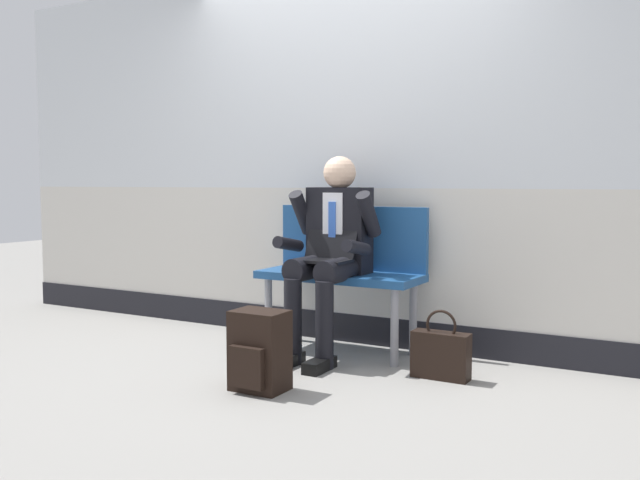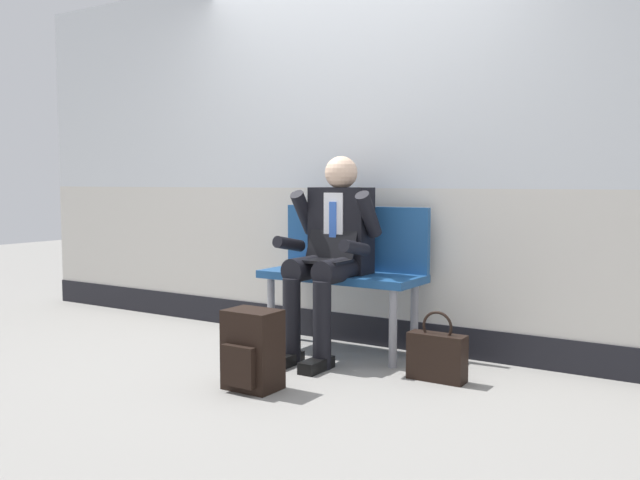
{
  "view_description": "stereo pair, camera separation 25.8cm",
  "coord_description": "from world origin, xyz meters",
  "px_view_note": "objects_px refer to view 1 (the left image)",
  "views": [
    {
      "loc": [
        2.14,
        -3.75,
        1.11
      ],
      "look_at": [
        0.03,
        0.0,
        0.75
      ],
      "focal_mm": 38.98,
      "sensor_mm": 36.0,
      "label": 1
    },
    {
      "loc": [
        2.36,
        -3.62,
        1.11
      ],
      "look_at": [
        0.03,
        0.0,
        0.75
      ],
      "focal_mm": 38.98,
      "sensor_mm": 36.0,
      "label": 2
    }
  ],
  "objects_px": {
    "handbag": "(441,354)",
    "backpack": "(259,351)",
    "bench_with_person": "(345,265)",
    "person_seated": "(330,249)"
  },
  "relations": [
    {
      "from": "handbag",
      "to": "backpack",
      "type": "bearing_deg",
      "value": -138.3
    },
    {
      "from": "backpack",
      "to": "handbag",
      "type": "bearing_deg",
      "value": 41.7
    },
    {
      "from": "bench_with_person",
      "to": "handbag",
      "type": "xyz_separation_m",
      "value": [
        0.79,
        -0.33,
        -0.43
      ]
    },
    {
      "from": "bench_with_person",
      "to": "backpack",
      "type": "height_order",
      "value": "bench_with_person"
    },
    {
      "from": "backpack",
      "to": "person_seated",
      "type": "bearing_deg",
      "value": 91.06
    },
    {
      "from": "bench_with_person",
      "to": "backpack",
      "type": "xyz_separation_m",
      "value": [
        0.02,
        -1.02,
        -0.36
      ]
    },
    {
      "from": "backpack",
      "to": "bench_with_person",
      "type": "bearing_deg",
      "value": 90.85
    },
    {
      "from": "person_seated",
      "to": "backpack",
      "type": "relative_size",
      "value": 2.97
    },
    {
      "from": "person_seated",
      "to": "bench_with_person",
      "type": "bearing_deg",
      "value": 90.0
    },
    {
      "from": "person_seated",
      "to": "backpack",
      "type": "bearing_deg",
      "value": -88.94
    }
  ]
}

